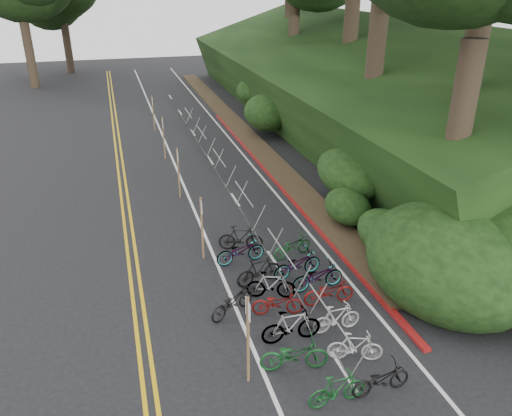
{
  "coord_description": "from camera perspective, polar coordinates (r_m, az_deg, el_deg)",
  "views": [
    {
      "loc": [
        -2.08,
        -11.31,
        9.61
      ],
      "look_at": [
        2.99,
        6.08,
        1.3
      ],
      "focal_mm": 35.0,
      "sensor_mm": 36.0,
      "label": 1
    }
  ],
  "objects": [
    {
      "name": "ground",
      "position": [
        14.98,
        -4.65,
        -15.34
      ],
      "size": [
        120.0,
        120.0,
        0.0
      ],
      "primitive_type": "plane",
      "color": "black",
      "rests_on": "ground"
    },
    {
      "name": "bike_racks_rest",
      "position": [
        26.33,
        -4.22,
        5.16
      ],
      "size": [
        1.14,
        23.0,
        1.17
      ],
      "color": "#9A9B9D",
      "rests_on": "ground"
    },
    {
      "name": "signpost_near",
      "position": [
        12.9,
        -0.92,
        -14.3
      ],
      "size": [
        0.08,
        0.4,
        2.63
      ],
      "color": "brown",
      "rests_on": "ground"
    },
    {
      "name": "signposts_rest",
      "position": [
        26.73,
        -9.78,
        6.47
      ],
      "size": [
        0.08,
        18.4,
        2.5
      ],
      "color": "brown",
      "rests_on": "ground"
    },
    {
      "name": "bike_valet",
      "position": [
        16.26,
        4.38,
        -9.6
      ],
      "size": [
        3.02,
        9.88,
        1.08
      ],
      "color": "#144C1E",
      "rests_on": "ground"
    },
    {
      "name": "bike_rack_front",
      "position": [
        14.64,
        8.41,
        -12.62
      ],
      "size": [
        1.1,
        3.06,
        1.09
      ],
      "color": "#9A9B9D",
      "rests_on": "ground"
    },
    {
      "name": "red_curb",
      "position": [
        26.36,
        2.05,
        3.37
      ],
      "size": [
        0.25,
        28.0,
        0.1
      ],
      "primitive_type": "cube",
      "color": "maroon",
      "rests_on": "ground"
    },
    {
      "name": "road_markings",
      "position": [
        23.61,
        -8.25,
        0.38
      ],
      "size": [
        7.47,
        80.0,
        0.01
      ],
      "color": "gold",
      "rests_on": "ground"
    },
    {
      "name": "bike_front",
      "position": [
        15.85,
        -2.74,
        -10.65
      ],
      "size": [
        1.38,
        1.81,
        0.91
      ],
      "primitive_type": "imported",
      "rotation": [
        0.0,
        0.0,
        2.09
      ],
      "color": "black",
      "rests_on": "ground"
    },
    {
      "name": "embankment",
      "position": [
        34.59,
        10.14,
        12.53
      ],
      "size": [
        14.3,
        48.14,
        9.11
      ],
      "color": "black",
      "rests_on": "ground"
    }
  ]
}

